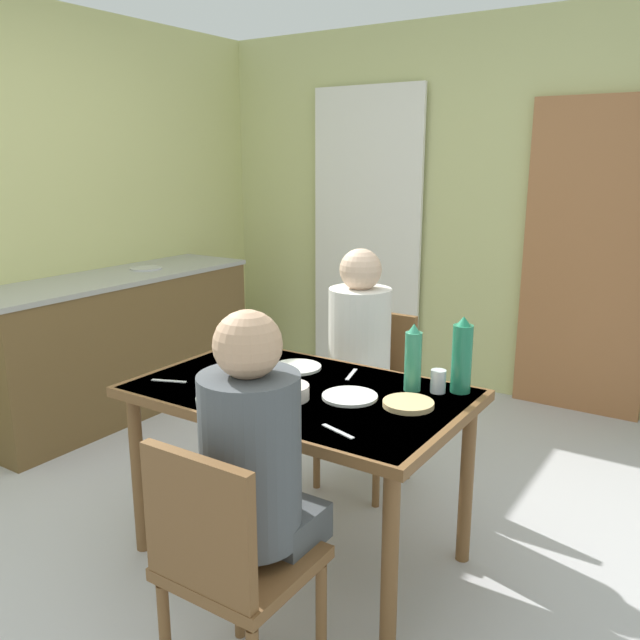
# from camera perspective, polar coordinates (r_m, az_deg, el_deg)

# --- Properties ---
(ground_plane) EXTENTS (6.46, 6.46, 0.00)m
(ground_plane) POSITION_cam_1_polar(r_m,az_deg,el_deg) (3.08, -7.42, -18.19)
(ground_plane) COLOR #B8B6B8
(wall_back) EXTENTS (4.16, 0.10, 2.55)m
(wall_back) POSITION_cam_1_polar(r_m,az_deg,el_deg) (4.78, 12.02, 9.35)
(wall_back) COLOR #C3C580
(wall_back) RESTS_ON ground_plane
(wall_left) EXTENTS (0.10, 3.73, 2.55)m
(wall_left) POSITION_cam_1_polar(r_m,az_deg,el_deg) (4.53, -22.21, 8.39)
(wall_left) COLOR #C7C87D
(wall_left) RESTS_ON ground_plane
(door_wooden) EXTENTS (0.80, 0.05, 2.00)m
(door_wooden) POSITION_cam_1_polar(r_m,az_deg,el_deg) (4.49, 22.22, 4.82)
(door_wooden) COLOR #A0663C
(door_wooden) RESTS_ON ground_plane
(curtain_panel) EXTENTS (0.90, 0.03, 2.14)m
(curtain_panel) POSITION_cam_1_polar(r_m,az_deg,el_deg) (5.00, 4.03, 7.47)
(curtain_panel) COLOR white
(curtain_panel) RESTS_ON ground_plane
(kitchen_counter) EXTENTS (0.61, 1.94, 0.91)m
(kitchen_counter) POSITION_cam_1_polar(r_m,az_deg,el_deg) (4.50, -17.23, -1.90)
(kitchen_counter) COLOR brown
(kitchen_counter) RESTS_ON ground_plane
(dining_table) EXTENTS (1.31, 0.82, 0.74)m
(dining_table) POSITION_cam_1_polar(r_m,az_deg,el_deg) (2.64, -1.79, -7.61)
(dining_table) COLOR brown
(dining_table) RESTS_ON ground_plane
(chair_near_diner) EXTENTS (0.40, 0.40, 0.87)m
(chair_near_diner) POSITION_cam_1_polar(r_m,az_deg,el_deg) (2.04, -8.14, -20.01)
(chair_near_diner) COLOR brown
(chair_near_diner) RESTS_ON ground_plane
(chair_far_diner) EXTENTS (0.40, 0.40, 0.87)m
(chair_far_diner) POSITION_cam_1_polar(r_m,az_deg,el_deg) (3.35, 4.43, -5.86)
(chair_far_diner) COLOR brown
(chair_far_diner) RESTS_ON ground_plane
(person_near_diner) EXTENTS (0.30, 0.37, 0.77)m
(person_near_diner) POSITION_cam_1_polar(r_m,az_deg,el_deg) (1.99, -5.79, -11.46)
(person_near_diner) COLOR #484C4F
(person_near_diner) RESTS_ON ground_plane
(person_far_diner) EXTENTS (0.30, 0.37, 0.77)m
(person_far_diner) POSITION_cam_1_polar(r_m,az_deg,el_deg) (3.15, 3.33, -1.72)
(person_far_diner) COLOR silver
(person_far_diner) RESTS_ON ground_plane
(water_bottle_green_near) EXTENTS (0.08, 0.08, 0.30)m
(water_bottle_green_near) POSITION_cam_1_polar(r_m,az_deg,el_deg) (2.60, 12.23, -3.13)
(water_bottle_green_near) COLOR #237853
(water_bottle_green_near) RESTS_ON dining_table
(water_bottle_green_far) EXTENTS (0.07, 0.07, 0.27)m
(water_bottle_green_far) POSITION_cam_1_polar(r_m,az_deg,el_deg) (2.58, 8.09, -3.41)
(water_bottle_green_far) COLOR #379067
(water_bottle_green_far) RESTS_ON dining_table
(serving_bowl_center) EXTENTS (0.17, 0.17, 0.05)m
(serving_bowl_center) POSITION_cam_1_polar(r_m,az_deg,el_deg) (2.50, -2.89, -6.26)
(serving_bowl_center) COLOR silver
(serving_bowl_center) RESTS_ON dining_table
(dinner_plate_near_left) EXTENTS (0.23, 0.23, 0.01)m
(dinner_plate_near_left) POSITION_cam_1_polar(r_m,az_deg,el_deg) (2.52, -8.19, -6.75)
(dinner_plate_near_left) COLOR white
(dinner_plate_near_left) RESTS_ON dining_table
(dinner_plate_near_right) EXTENTS (0.21, 0.21, 0.01)m
(dinner_plate_near_right) POSITION_cam_1_polar(r_m,az_deg,el_deg) (3.05, -6.70, -3.01)
(dinner_plate_near_right) COLOR white
(dinner_plate_near_right) RESTS_ON dining_table
(dinner_plate_far_center) EXTENTS (0.21, 0.21, 0.01)m
(dinner_plate_far_center) POSITION_cam_1_polar(r_m,az_deg,el_deg) (2.86, -2.03, -4.11)
(dinner_plate_far_center) COLOR white
(dinner_plate_far_center) RESTS_ON dining_table
(dinner_plate_far_side) EXTENTS (0.21, 0.21, 0.01)m
(dinner_plate_far_side) POSITION_cam_1_polar(r_m,az_deg,el_deg) (2.52, 2.61, -6.66)
(dinner_plate_far_side) COLOR white
(dinner_plate_far_side) RESTS_ON dining_table
(drinking_glass_by_near_diner) EXTENTS (0.06, 0.06, 0.09)m
(drinking_glass_by_near_diner) POSITION_cam_1_polar(r_m,az_deg,el_deg) (2.60, 10.23, -5.26)
(drinking_glass_by_near_diner) COLOR silver
(drinking_glass_by_near_diner) RESTS_ON dining_table
(drinking_glass_by_far_diner) EXTENTS (0.06, 0.06, 0.09)m
(drinking_glass_by_far_diner) POSITION_cam_1_polar(r_m,az_deg,el_deg) (2.72, -4.92, -4.28)
(drinking_glass_by_far_diner) COLOR silver
(drinking_glass_by_far_diner) RESTS_ON dining_table
(bread_plate_sliced) EXTENTS (0.19, 0.19, 0.02)m
(bread_plate_sliced) POSITION_cam_1_polar(r_m,az_deg,el_deg) (2.46, 7.68, -7.24)
(bread_plate_sliced) COLOR #DBB77A
(bread_plate_sliced) RESTS_ON dining_table
(cutlery_knife_near) EXTENTS (0.15, 0.05, 0.00)m
(cutlery_knife_near) POSITION_cam_1_polar(r_m,az_deg,el_deg) (2.75, -7.85, -5.06)
(cutlery_knife_near) COLOR silver
(cutlery_knife_near) RESTS_ON dining_table
(cutlery_fork_near) EXTENTS (0.15, 0.07, 0.00)m
(cutlery_fork_near) POSITION_cam_1_polar(r_m,az_deg,el_deg) (2.77, -12.99, -5.19)
(cutlery_fork_near) COLOR silver
(cutlery_fork_near) RESTS_ON dining_table
(cutlery_knife_far) EXTENTS (0.06, 0.15, 0.00)m
(cutlery_knife_far) POSITION_cam_1_polar(r_m,az_deg,el_deg) (2.78, 2.74, -4.75)
(cutlery_knife_far) COLOR silver
(cutlery_knife_far) RESTS_ON dining_table
(cutlery_fork_far) EXTENTS (0.15, 0.06, 0.00)m
(cutlery_fork_far) POSITION_cam_1_polar(r_m,az_deg,el_deg) (2.22, 1.56, -9.65)
(cutlery_fork_far) COLOR silver
(cutlery_fork_far) RESTS_ON dining_table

